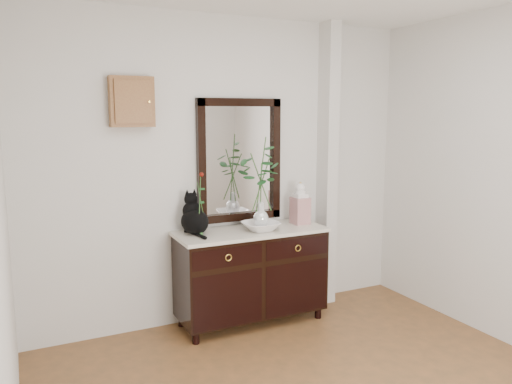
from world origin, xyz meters
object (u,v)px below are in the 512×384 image
cat (195,213)px  lotus_bowl (261,226)px  sideboard (251,271)px  ginger_jar (300,203)px

cat → lotus_bowl: bearing=-21.3°
sideboard → cat: size_ratio=3.76×
cat → ginger_jar: size_ratio=0.90×
cat → lotus_bowl: 0.59m
cat → sideboard: bearing=-16.2°
sideboard → ginger_jar: 0.77m
ginger_jar → sideboard: bearing=-176.6°
lotus_bowl → ginger_jar: bearing=11.6°
cat → ginger_jar: 1.01m
cat → lotus_bowl: size_ratio=1.13×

